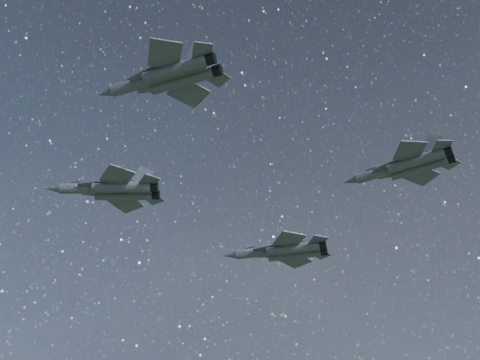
# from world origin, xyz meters

# --- Properties ---
(jet_lead) EXTENTS (16.88, 11.43, 4.25)m
(jet_lead) POSITION_xyz_m (-14.46, -2.22, 152.48)
(jet_lead) COLOR #363B44
(jet_left) EXTENTS (18.74, 13.24, 4.75)m
(jet_left) POSITION_xyz_m (4.46, 23.85, 153.89)
(jet_left) COLOR #363B44
(jet_right) EXTENTS (16.40, 11.54, 4.14)m
(jet_right) POSITION_xyz_m (-0.28, -17.78, 155.18)
(jet_right) COLOR #363B44
(jet_slot) EXTENTS (15.44, 10.57, 3.88)m
(jet_slot) POSITION_xyz_m (25.26, 2.79, 152.12)
(jet_slot) COLOR #363B44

